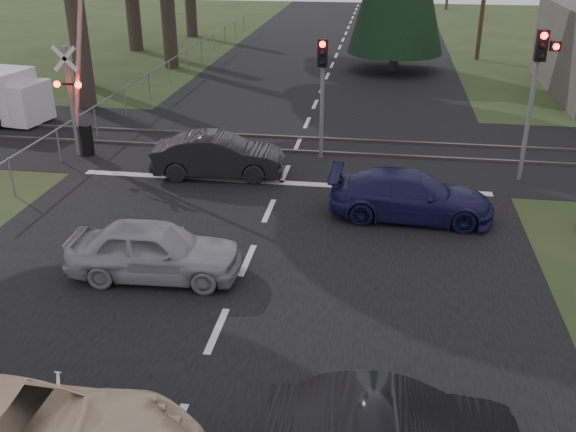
% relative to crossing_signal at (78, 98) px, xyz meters
% --- Properties ---
extents(ground, '(120.00, 120.00, 0.00)m').
position_rel_crossing_signal_xyz_m(ground, '(7.27, -9.79, -2.06)').
color(ground, '#2A3A1A').
rests_on(ground, ground).
extents(road, '(14.00, 100.00, 0.01)m').
position_rel_crossing_signal_xyz_m(road, '(7.27, 0.21, -2.05)').
color(road, black).
rests_on(road, ground).
extents(rail_corridor, '(120.00, 8.00, 0.01)m').
position_rel_crossing_signal_xyz_m(rail_corridor, '(7.27, 2.21, -2.05)').
color(rail_corridor, black).
rests_on(rail_corridor, ground).
extents(stop_line, '(13.00, 0.35, 0.00)m').
position_rel_crossing_signal_xyz_m(stop_line, '(7.27, -1.59, -2.05)').
color(stop_line, silver).
rests_on(stop_line, ground).
extents(rail_near, '(120.00, 0.12, 0.10)m').
position_rel_crossing_signal_xyz_m(rail_near, '(7.27, 1.41, -2.01)').
color(rail_near, '#59544C').
rests_on(rail_near, ground).
extents(rail_far, '(120.00, 0.12, 0.10)m').
position_rel_crossing_signal_xyz_m(rail_far, '(7.27, 3.01, -2.01)').
color(rail_far, '#59544C').
rests_on(rail_far, ground).
extents(crossing_signal, '(1.62, 0.38, 6.96)m').
position_rel_crossing_signal_xyz_m(crossing_signal, '(0.00, 0.00, 0.00)').
color(crossing_signal, slate).
rests_on(crossing_signal, ground).
extents(traffic_signal_right, '(0.68, 0.48, 4.70)m').
position_rel_crossing_signal_xyz_m(traffic_signal_right, '(14.82, -0.31, 1.26)').
color(traffic_signal_right, slate).
rests_on(traffic_signal_right, ground).
extents(traffic_signal_center, '(0.32, 0.48, 4.10)m').
position_rel_crossing_signal_xyz_m(traffic_signal_center, '(8.27, 0.89, 0.75)').
color(traffic_signal_center, slate).
rests_on(traffic_signal_center, ground).
extents(fence_left, '(0.10, 36.00, 1.20)m').
position_rel_crossing_signal_xyz_m(fence_left, '(-0.53, 12.71, -2.06)').
color(fence_left, slate).
rests_on(fence_left, ground).
extents(silver_car, '(4.03, 1.78, 1.35)m').
position_rel_crossing_signal_xyz_m(silver_car, '(5.35, -7.83, -1.38)').
color(silver_car, '#9A9CA2').
rests_on(silver_car, ground).
extents(blue_sedan, '(4.55, 1.97, 1.30)m').
position_rel_crossing_signal_xyz_m(blue_sedan, '(11.22, -3.64, -1.41)').
color(blue_sedan, '#161743').
rests_on(blue_sedan, ground).
extents(dark_car_far, '(4.31, 1.84, 1.38)m').
position_rel_crossing_signal_xyz_m(dark_car_far, '(5.20, -1.29, -1.37)').
color(dark_car_far, black).
rests_on(dark_car_far, ground).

